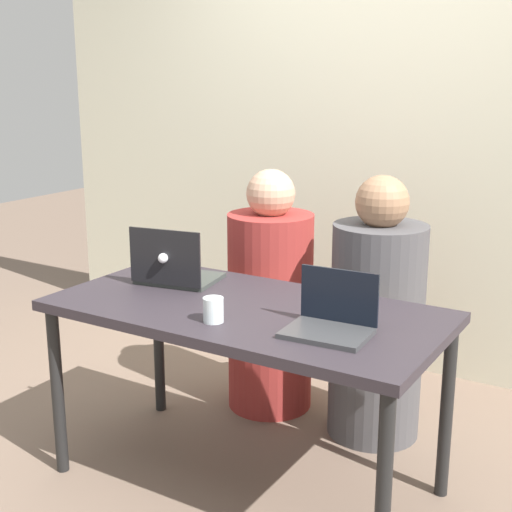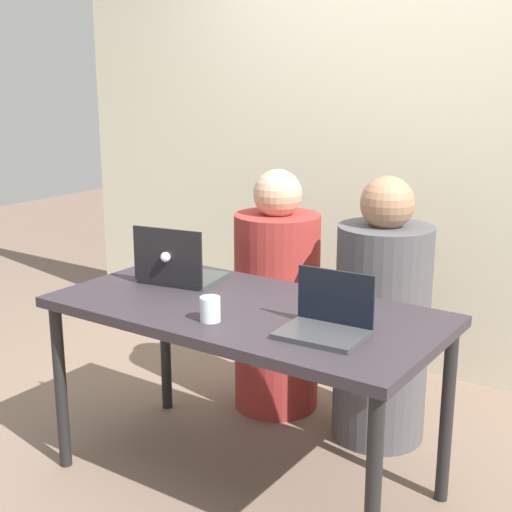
{
  "view_description": "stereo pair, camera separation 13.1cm",
  "coord_description": "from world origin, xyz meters",
  "px_view_note": "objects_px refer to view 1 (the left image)",
  "views": [
    {
      "loc": [
        1.36,
        -2.17,
        1.6
      ],
      "look_at": [
        0.0,
        0.07,
        0.92
      ],
      "focal_mm": 50.0,
      "sensor_mm": 36.0,
      "label": 1
    },
    {
      "loc": [
        1.47,
        -2.1,
        1.6
      ],
      "look_at": [
        0.0,
        0.07,
        0.92
      ],
      "focal_mm": 50.0,
      "sensor_mm": 36.0,
      "label": 2
    }
  ],
  "objects_px": {
    "person_on_left": "(270,304)",
    "laptop_front_right": "(331,320)",
    "person_on_right": "(377,323)",
    "water_glass_center": "(213,311)",
    "laptop_back_left": "(175,271)"
  },
  "relations": [
    {
      "from": "person_on_right",
      "to": "water_glass_center",
      "type": "relative_size",
      "value": 13.31
    },
    {
      "from": "laptop_front_right",
      "to": "person_on_right",
      "type": "bearing_deg",
      "value": 95.96
    },
    {
      "from": "person_on_left",
      "to": "laptop_back_left",
      "type": "bearing_deg",
      "value": 91.56
    },
    {
      "from": "laptop_front_right",
      "to": "person_on_left",
      "type": "bearing_deg",
      "value": 128.59
    },
    {
      "from": "laptop_front_right",
      "to": "water_glass_center",
      "type": "xyz_separation_m",
      "value": [
        -0.4,
        -0.12,
        -0.01
      ]
    },
    {
      "from": "person_on_left",
      "to": "laptop_back_left",
      "type": "height_order",
      "value": "person_on_left"
    },
    {
      "from": "water_glass_center",
      "to": "laptop_back_left",
      "type": "bearing_deg",
      "value": 142.87
    },
    {
      "from": "laptop_front_right",
      "to": "water_glass_center",
      "type": "bearing_deg",
      "value": -167.04
    },
    {
      "from": "person_on_right",
      "to": "laptop_back_left",
      "type": "xyz_separation_m",
      "value": [
        -0.69,
        -0.55,
        0.27
      ]
    },
    {
      "from": "person_on_left",
      "to": "water_glass_center",
      "type": "xyz_separation_m",
      "value": [
        0.27,
        -0.86,
        0.26
      ]
    },
    {
      "from": "person_on_right",
      "to": "laptop_front_right",
      "type": "xyz_separation_m",
      "value": [
        0.12,
        -0.74,
        0.26
      ]
    },
    {
      "from": "person_on_left",
      "to": "laptop_front_right",
      "type": "distance_m",
      "value": 1.04
    },
    {
      "from": "person_on_left",
      "to": "water_glass_center",
      "type": "bearing_deg",
      "value": 123.06
    },
    {
      "from": "person_on_left",
      "to": "laptop_front_right",
      "type": "xyz_separation_m",
      "value": [
        0.67,
        -0.74,
        0.27
      ]
    },
    {
      "from": "water_glass_center",
      "to": "person_on_right",
      "type": "bearing_deg",
      "value": 72.02
    }
  ]
}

